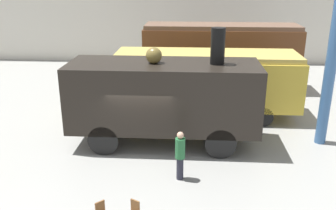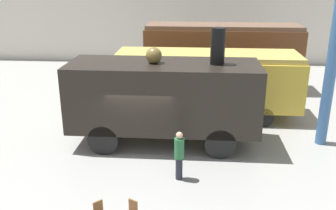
# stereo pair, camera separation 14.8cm
# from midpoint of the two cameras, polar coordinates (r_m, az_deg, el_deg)

# --- Properties ---
(ground_plane) EXTENTS (80.00, 80.00, 0.00)m
(ground_plane) POSITION_cam_midpoint_polar(r_m,az_deg,el_deg) (15.28, -3.66, -6.83)
(ground_plane) COLOR gray
(backdrop_wall) EXTENTS (44.00, 0.15, 9.00)m
(backdrop_wall) POSITION_cam_midpoint_polar(r_m,az_deg,el_deg) (29.68, 0.50, 15.10)
(backdrop_wall) COLOR beige
(backdrop_wall) RESTS_ON ground_plane
(passenger_coach_wooden) EXTENTS (9.19, 2.48, 3.92)m
(passenger_coach_wooden) POSITION_cam_midpoint_polar(r_m,az_deg,el_deg) (22.94, 8.41, 8.21)
(passenger_coach_wooden) COLOR brown
(passenger_coach_wooden) RESTS_ON ground_plane
(passenger_coach_vintage) EXTENTS (8.91, 2.85, 3.16)m
(passenger_coach_vintage) POSITION_cam_midpoint_polar(r_m,az_deg,el_deg) (18.44, 6.11, 3.94)
(passenger_coach_vintage) COLOR gold
(passenger_coach_vintage) RESTS_ON ground_plane
(steam_locomotive) EXTENTS (7.59, 2.71, 4.82)m
(steam_locomotive) POSITION_cam_midpoint_polar(r_m,az_deg,el_deg) (15.11, -0.34, 1.53)
(steam_locomotive) COLOR black
(steam_locomotive) RESTS_ON ground_plane
(visitor_person) EXTENTS (0.34, 0.34, 1.77)m
(visitor_person) POSITION_cam_midpoint_polar(r_m,az_deg,el_deg) (12.80, 2.05, -7.44)
(visitor_person) COLOR #262633
(visitor_person) RESTS_ON ground_plane
(support_pillar) EXTENTS (0.44, 0.44, 8.00)m
(support_pillar) POSITION_cam_midpoint_polar(r_m,az_deg,el_deg) (15.96, 24.22, 7.82)
(support_pillar) COLOR #386093
(support_pillar) RESTS_ON ground_plane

